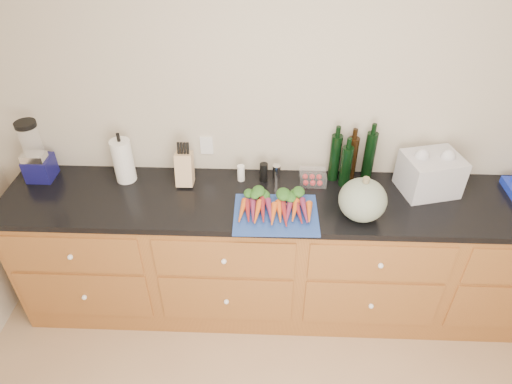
{
  "coord_description": "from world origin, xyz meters",
  "views": [
    {
      "loc": [
        -0.19,
        -0.86,
        2.64
      ],
      "look_at": [
        -0.27,
        1.2,
        1.06
      ],
      "focal_mm": 32.0,
      "sensor_mm": 36.0,
      "label": 1
    }
  ],
  "objects_px": {
    "blender_appliance": "(35,154)",
    "paper_towel": "(123,161)",
    "carrots": "(276,207)",
    "squash": "(363,200)",
    "knife_block": "(185,169)",
    "tomato_box": "(313,177)",
    "cutting_board": "(276,215)"
  },
  "relations": [
    {
      "from": "carrots",
      "to": "knife_block",
      "type": "height_order",
      "value": "knife_block"
    },
    {
      "from": "carrots",
      "to": "tomato_box",
      "type": "xyz_separation_m",
      "value": [
        0.23,
        0.3,
        0.0
      ]
    },
    {
      "from": "carrots",
      "to": "blender_appliance",
      "type": "distance_m",
      "value": 1.52
    },
    {
      "from": "carrots",
      "to": "squash",
      "type": "height_order",
      "value": "squash"
    },
    {
      "from": "carrots",
      "to": "blender_appliance",
      "type": "relative_size",
      "value": 1.08
    },
    {
      "from": "carrots",
      "to": "cutting_board",
      "type": "bearing_deg",
      "value": -90.0
    },
    {
      "from": "blender_appliance",
      "to": "squash",
      "type": "bearing_deg",
      "value": -8.92
    },
    {
      "from": "carrots",
      "to": "knife_block",
      "type": "relative_size",
      "value": 2.07
    },
    {
      "from": "cutting_board",
      "to": "tomato_box",
      "type": "height_order",
      "value": "tomato_box"
    },
    {
      "from": "blender_appliance",
      "to": "paper_towel",
      "type": "relative_size",
      "value": 1.42
    },
    {
      "from": "squash",
      "to": "blender_appliance",
      "type": "distance_m",
      "value": 1.99
    },
    {
      "from": "blender_appliance",
      "to": "paper_towel",
      "type": "xyz_separation_m",
      "value": [
        0.54,
        0.0,
        -0.03
      ]
    },
    {
      "from": "carrots",
      "to": "tomato_box",
      "type": "bearing_deg",
      "value": 52.46
    },
    {
      "from": "carrots",
      "to": "paper_towel",
      "type": "height_order",
      "value": "paper_towel"
    },
    {
      "from": "squash",
      "to": "tomato_box",
      "type": "relative_size",
      "value": 1.64
    },
    {
      "from": "squash",
      "to": "paper_towel",
      "type": "relative_size",
      "value": 0.96
    },
    {
      "from": "carrots",
      "to": "squash",
      "type": "relative_size",
      "value": 1.59
    },
    {
      "from": "tomato_box",
      "to": "knife_block",
      "type": "bearing_deg",
      "value": -177.84
    },
    {
      "from": "carrots",
      "to": "blender_appliance",
      "type": "xyz_separation_m",
      "value": [
        -1.49,
        0.28,
        0.14
      ]
    },
    {
      "from": "squash",
      "to": "knife_block",
      "type": "height_order",
      "value": "squash"
    },
    {
      "from": "paper_towel",
      "to": "tomato_box",
      "type": "bearing_deg",
      "value": 0.49
    },
    {
      "from": "squash",
      "to": "blender_appliance",
      "type": "bearing_deg",
      "value": 171.08
    },
    {
      "from": "cutting_board",
      "to": "knife_block",
      "type": "relative_size",
      "value": 2.33
    },
    {
      "from": "squash",
      "to": "tomato_box",
      "type": "xyz_separation_m",
      "value": [
        -0.25,
        0.32,
        -0.08
      ]
    },
    {
      "from": "tomato_box",
      "to": "squash",
      "type": "bearing_deg",
      "value": -51.89
    },
    {
      "from": "blender_appliance",
      "to": "tomato_box",
      "type": "xyz_separation_m",
      "value": [
        1.72,
        0.01,
        -0.14
      ]
    },
    {
      "from": "carrots",
      "to": "knife_block",
      "type": "bearing_deg",
      "value": 154.76
    },
    {
      "from": "blender_appliance",
      "to": "knife_block",
      "type": "height_order",
      "value": "blender_appliance"
    },
    {
      "from": "tomato_box",
      "to": "cutting_board",
      "type": "bearing_deg",
      "value": -124.64
    },
    {
      "from": "squash",
      "to": "tomato_box",
      "type": "distance_m",
      "value": 0.42
    },
    {
      "from": "carrots",
      "to": "blender_appliance",
      "type": "bearing_deg",
      "value": 169.17
    },
    {
      "from": "cutting_board",
      "to": "paper_towel",
      "type": "xyz_separation_m",
      "value": [
        -0.95,
        0.32,
        0.13
      ]
    }
  ]
}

